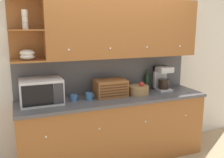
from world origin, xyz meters
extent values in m
plane|color=tan|center=(0.00, 0.00, 0.00)|extent=(24.00, 24.00, 0.00)
cube|color=silver|center=(0.00, 0.03, 1.30)|extent=(5.05, 0.06, 2.60)
cube|color=#935628|center=(0.00, -0.31, 0.45)|extent=(2.65, 0.61, 0.91)
cube|color=#4C4C51|center=(0.00, -0.32, 0.93)|extent=(2.67, 0.64, 0.04)
sphere|color=white|center=(-0.99, -0.62, 0.65)|extent=(0.03, 0.03, 0.03)
sphere|color=white|center=(-0.33, -0.62, 0.65)|extent=(0.03, 0.03, 0.03)
sphere|color=white|center=(0.33, -0.62, 0.65)|extent=(0.03, 0.03, 0.03)
sphere|color=white|center=(0.99, -0.62, 0.65)|extent=(0.03, 0.03, 0.03)
cube|color=#4C4C51|center=(0.00, -0.01, 1.22)|extent=(2.65, 0.01, 0.54)
cube|color=#935628|center=(0.21, -0.16, 1.89)|extent=(2.23, 0.32, 0.81)
cube|color=#935628|center=(-1.11, -0.01, 1.89)|extent=(0.42, 0.02, 0.81)
cube|color=#935628|center=(-1.11, -0.16, 1.50)|extent=(0.42, 0.32, 0.02)
cube|color=#935628|center=(-1.11, -0.16, 1.88)|extent=(0.42, 0.32, 0.02)
sphere|color=white|center=(-0.63, -0.33, 1.63)|extent=(0.03, 0.03, 0.03)
sphere|color=white|center=(-0.07, -0.33, 1.63)|extent=(0.03, 0.03, 0.03)
sphere|color=white|center=(0.49, -0.33, 1.63)|extent=(0.03, 0.03, 0.03)
sphere|color=white|center=(1.05, -0.33, 1.63)|extent=(0.03, 0.03, 0.03)
ellipsoid|color=silver|center=(-1.11, -0.16, 1.55)|extent=(0.18, 0.18, 0.08)
ellipsoid|color=silver|center=(-1.11, -0.16, 1.60)|extent=(0.18, 0.18, 0.08)
cylinder|color=silver|center=(-1.11, -0.16, 1.92)|extent=(0.07, 0.07, 0.08)
cylinder|color=silver|center=(-1.11, -0.16, 2.00)|extent=(0.07, 0.07, 0.08)
cylinder|color=silver|center=(-1.11, -0.16, 2.08)|extent=(0.07, 0.07, 0.08)
cube|color=silver|center=(-0.98, -0.23, 1.11)|extent=(0.53, 0.40, 0.32)
cube|color=black|center=(-1.04, -0.43, 1.11)|extent=(0.37, 0.01, 0.26)
cube|color=#2D2D33|center=(-0.79, -0.43, 1.11)|extent=(0.12, 0.01, 0.26)
cylinder|color=#38669E|center=(-0.57, -0.27, 0.99)|extent=(0.09, 0.09, 0.09)
torus|color=#38669E|center=(-0.52, -0.27, 0.99)|extent=(0.01, 0.06, 0.06)
cylinder|color=#38669E|center=(-0.36, -0.29, 1.00)|extent=(0.10, 0.10, 0.10)
torus|color=#38669E|center=(-0.31, -0.29, 1.00)|extent=(0.01, 0.07, 0.07)
cube|color=brown|center=(-0.03, -0.23, 1.07)|extent=(0.44, 0.30, 0.24)
cube|color=#4B2C16|center=(-0.03, -0.38, 0.99)|extent=(0.41, 0.01, 0.02)
cube|color=#4B2C16|center=(-0.03, -0.38, 1.03)|extent=(0.41, 0.01, 0.02)
cube|color=#4B2C16|center=(-0.03, -0.38, 1.07)|extent=(0.41, 0.01, 0.02)
cube|color=#4B2C16|center=(-0.03, -0.38, 1.10)|extent=(0.41, 0.01, 0.02)
cube|color=#4B2C16|center=(-0.03, -0.38, 1.14)|extent=(0.41, 0.01, 0.02)
cylinder|color=#937047|center=(0.39, -0.29, 1.01)|extent=(0.29, 0.29, 0.13)
sphere|color=red|center=(0.43, -0.31, 1.10)|extent=(0.08, 0.08, 0.08)
cylinder|color=#19381E|center=(0.65, -0.07, 1.05)|extent=(0.08, 0.08, 0.21)
sphere|color=#19381E|center=(0.65, -0.07, 1.16)|extent=(0.08, 0.08, 0.08)
cylinder|color=#19381E|center=(0.65, -0.07, 1.22)|extent=(0.03, 0.03, 0.07)
cube|color=#B7B7BC|center=(0.86, -0.21, 0.96)|extent=(0.22, 0.25, 0.03)
cylinder|color=black|center=(0.86, -0.23, 1.05)|extent=(0.16, 0.16, 0.15)
cube|color=#B7B7BC|center=(0.86, -0.11, 1.13)|extent=(0.22, 0.06, 0.37)
cube|color=#B7B7BC|center=(0.86, -0.21, 1.28)|extent=(0.22, 0.25, 0.08)
camera|label=1|loc=(-1.27, -3.43, 1.91)|focal=40.00mm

